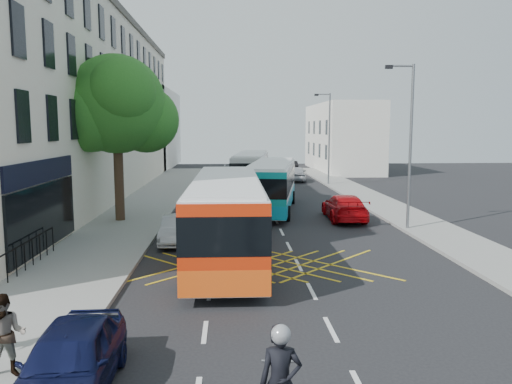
{
  "coord_description": "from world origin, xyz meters",
  "views": [
    {
      "loc": [
        -2.55,
        -12.02,
        5.08
      ],
      "look_at": [
        -1.35,
        10.49,
        2.2
      ],
      "focal_mm": 35.0,
      "sensor_mm": 36.0,
      "label": 1
    }
  ],
  "objects": [
    {
      "name": "ground",
      "position": [
        0.0,
        0.0,
        0.0
      ],
      "size": [
        120.0,
        120.0,
        0.0
      ],
      "primitive_type": "plane",
      "color": "black",
      "rests_on": "ground"
    },
    {
      "name": "pavement_left",
      "position": [
        -8.5,
        15.0,
        0.07
      ],
      "size": [
        5.0,
        70.0,
        0.15
      ],
      "primitive_type": "cube",
      "color": "gray",
      "rests_on": "ground"
    },
    {
      "name": "pavement_right",
      "position": [
        7.5,
        15.0,
        0.07
      ],
      "size": [
        3.0,
        70.0,
        0.15
      ],
      "primitive_type": "cube",
      "color": "gray",
      "rests_on": "ground"
    },
    {
      "name": "terrace_main",
      "position": [
        -14.0,
        24.49,
        6.76
      ],
      "size": [
        8.3,
        45.0,
        13.5
      ],
      "color": "beige",
      "rests_on": "ground"
    },
    {
      "name": "terrace_far",
      "position": [
        -14.0,
        55.0,
        5.0
      ],
      "size": [
        8.0,
        20.0,
        10.0
      ],
      "primitive_type": "cube",
      "color": "silver",
      "rests_on": "ground"
    },
    {
      "name": "building_right",
      "position": [
        11.0,
        48.0,
        4.0
      ],
      "size": [
        6.0,
        18.0,
        8.0
      ],
      "primitive_type": "cube",
      "color": "silver",
      "rests_on": "ground"
    },
    {
      "name": "street_tree",
      "position": [
        -8.51,
        14.97,
        6.29
      ],
      "size": [
        6.3,
        5.7,
        8.8
      ],
      "color": "#382619",
      "rests_on": "pavement_left"
    },
    {
      "name": "lamp_near",
      "position": [
        6.2,
        12.0,
        4.62
      ],
      "size": [
        1.45,
        0.15,
        8.0
      ],
      "color": "slate",
      "rests_on": "pavement_right"
    },
    {
      "name": "lamp_far",
      "position": [
        6.2,
        32.0,
        4.62
      ],
      "size": [
        1.45,
        0.15,
        8.0
      ],
      "color": "slate",
      "rests_on": "pavement_right"
    },
    {
      "name": "railings",
      "position": [
        -9.7,
        5.3,
        0.72
      ],
      "size": [
        0.08,
        5.6,
        1.14
      ],
      "primitive_type": null,
      "color": "black",
      "rests_on": "pavement_left"
    },
    {
      "name": "bus_near",
      "position": [
        -2.68,
        7.1,
        1.68
      ],
      "size": [
        2.9,
        11.38,
        3.2
      ],
      "rotation": [
        0.0,
        0.0,
        -0.01
      ],
      "color": "silver",
      "rests_on": "ground"
    },
    {
      "name": "bus_mid",
      "position": [
        0.03,
        18.57,
        1.58
      ],
      "size": [
        4.22,
        10.96,
        3.01
      ],
      "rotation": [
        0.0,
        0.0,
        -0.17
      ],
      "color": "silver",
      "rests_on": "ground"
    },
    {
      "name": "bus_far",
      "position": [
        -0.73,
        29.76,
        1.6
      ],
      "size": [
        3.69,
        11.01,
        3.04
      ],
      "rotation": [
        0.0,
        0.0,
        -0.11
      ],
      "color": "silver",
      "rests_on": "ground"
    },
    {
      "name": "parked_car_blue",
      "position": [
        -5.6,
        -2.87,
        0.69
      ],
      "size": [
        1.74,
        4.11,
        1.39
      ],
      "primitive_type": "imported",
      "rotation": [
        0.0,
        0.0,
        0.02
      ],
      "color": "#0D1134",
      "rests_on": "ground"
    },
    {
      "name": "parked_car_silver",
      "position": [
        -4.9,
        9.96,
        0.61
      ],
      "size": [
        1.3,
        3.72,
        1.23
      ],
      "primitive_type": "imported",
      "rotation": [
        0.0,
        0.0,
        -0.0
      ],
      "color": "#B3B6BB",
      "rests_on": "ground"
    },
    {
      "name": "red_hatchback",
      "position": [
        3.85,
        15.19,
        0.71
      ],
      "size": [
        2.16,
        4.98,
        1.43
      ],
      "primitive_type": "imported",
      "rotation": [
        0.0,
        0.0,
        3.11
      ],
      "color": "red",
      "rests_on": "ground"
    },
    {
      "name": "distant_car_grey",
      "position": [
        -0.61,
        41.74,
        0.68
      ],
      "size": [
        2.47,
        4.98,
        1.36
      ],
      "primitive_type": "imported",
      "rotation": [
        0.0,
        0.0,
        0.04
      ],
      "color": "#3F4146",
      "rests_on": "ground"
    },
    {
      "name": "distant_car_silver",
      "position": [
        3.94,
        35.75,
        0.74
      ],
      "size": [
        2.31,
        4.54,
        1.48
      ],
      "primitive_type": "imported",
      "rotation": [
        0.0,
        0.0,
        3.01
      ],
      "color": "#B0B2B8",
      "rests_on": "ground"
    },
    {
      "name": "distant_car_dark",
      "position": [
        4.68,
        46.52,
        0.65
      ],
      "size": [
        1.37,
        3.92,
        1.29
      ],
      "primitive_type": "imported",
      "rotation": [
        0.0,
        0.0,
        3.14
      ],
      "color": "black",
      "rests_on": "ground"
    },
    {
      "name": "pedestrian_near",
      "position": [
        -7.02,
        -2.36,
        1.0
      ],
      "size": [
        0.91,
        0.76,
        1.7
      ],
      "primitive_type": "imported",
      "rotation": [
        0.0,
        0.0,
        0.15
      ],
      "color": "gray",
      "rests_on": "pavement_left"
    }
  ]
}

